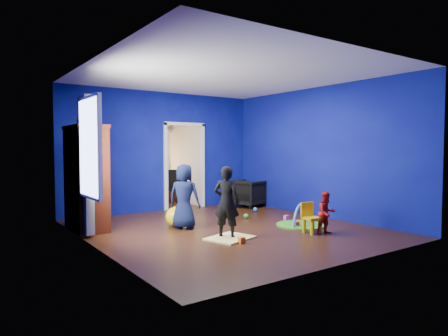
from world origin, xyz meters
TOP-DOWN VIEW (x-y plane):
  - floor at (0.00, 0.00)m, footprint 5.00×5.50m
  - ceiling at (0.00, 0.00)m, footprint 5.00×5.50m
  - wall_back at (0.00, 2.75)m, footprint 5.00×0.02m
  - wall_front at (0.00, -2.75)m, footprint 5.00×0.02m
  - wall_left at (-2.50, 0.00)m, footprint 0.02×5.50m
  - wall_right at (2.50, 0.00)m, footprint 0.02×5.50m
  - alcove at (0.60, 3.62)m, footprint 1.00×1.75m
  - armchair at (2.10, 2.03)m, footprint 0.96×0.94m
  - child_black at (-0.44, -0.60)m, footprint 0.51×0.54m
  - child_navy at (-0.65, 0.51)m, footprint 0.70×0.72m
  - toddler_red at (1.20, -1.37)m, footprint 0.42×0.36m
  - vase at (-2.22, 1.15)m, footprint 0.22×0.22m
  - potted_plant at (-2.22, 1.67)m, footprint 0.24×0.24m
  - tv_armoire at (-2.22, 1.45)m, footprint 0.58×1.14m
  - crt_tv at (-2.18, 1.45)m, footprint 0.46×0.70m
  - yellow_blanket at (-0.44, -0.70)m, footprint 0.89×0.79m
  - hopper_ball at (-0.70, 0.76)m, footprint 0.40×0.40m
  - kid_chair at (1.05, -1.17)m, footprint 0.32×0.32m
  - play_mat at (1.39, -0.56)m, footprint 0.96×0.96m
  - toy_arch at (1.39, -0.56)m, footprint 0.80×0.42m
  - window_left at (-2.48, 0.35)m, footprint 0.03×0.95m
  - curtain at (-2.37, 0.90)m, footprint 0.14×0.42m
  - doorway at (0.60, 2.75)m, footprint 1.16×0.10m
  - study_desk at (0.60, 4.26)m, footprint 0.88×0.44m
  - desk_monitor at (0.60, 4.38)m, footprint 0.40×0.05m
  - desk_lamp at (0.32, 4.32)m, footprint 0.14×0.14m
  - folding_chair at (0.60, 3.30)m, footprint 0.40×0.40m
  - book_shelf at (0.60, 4.37)m, footprint 0.88×0.24m
  - toy_0 at (1.22, -0.61)m, footprint 0.10×0.08m
  - toy_1 at (1.74, 1.28)m, footprint 0.11×0.11m
  - toy_2 at (-0.47, -1.06)m, footprint 0.10×0.08m
  - toy_3 at (0.99, 0.69)m, footprint 0.11×0.11m
  - toy_4 at (1.58, 0.05)m, footprint 0.10×0.08m

SIDE VIEW (x-z plane):
  - floor at x=0.00m, z-range -0.01..0.01m
  - play_mat at x=1.39m, z-range 0.00..0.03m
  - yellow_blanket at x=-0.44m, z-range 0.00..0.03m
  - toy_arch at x=1.39m, z-range -0.41..0.45m
  - toy_0 at x=1.22m, z-range 0.00..0.10m
  - toy_2 at x=-0.47m, z-range 0.00..0.10m
  - toy_4 at x=1.58m, z-range 0.00..0.10m
  - toy_1 at x=1.74m, z-range 0.00..0.11m
  - toy_3 at x=0.99m, z-range 0.00..0.11m
  - hopper_ball at x=-0.70m, z-range 0.00..0.40m
  - kid_chair at x=1.05m, z-range 0.00..0.50m
  - armchair at x=2.10m, z-range 0.00..0.71m
  - study_desk at x=0.60m, z-range 0.00..0.75m
  - toddler_red at x=1.20m, z-range 0.00..0.76m
  - folding_chair at x=0.60m, z-range 0.00..0.92m
  - child_black at x=-0.44m, z-range 0.00..1.24m
  - child_navy at x=-0.65m, z-range 0.00..1.24m
  - desk_lamp at x=0.32m, z-range 0.86..1.00m
  - desk_monitor at x=0.60m, z-range 0.79..1.11m
  - tv_armoire at x=-2.22m, z-range 0.00..1.96m
  - crt_tv at x=-2.18m, z-range 0.75..1.29m
  - doorway at x=0.60m, z-range 0.00..2.10m
  - alcove at x=0.60m, z-range 0.00..2.50m
  - curtain at x=-2.37m, z-range 0.05..2.45m
  - wall_back at x=0.00m, z-range 0.00..2.90m
  - wall_front at x=0.00m, z-range 0.00..2.90m
  - wall_left at x=-2.50m, z-range 0.00..2.90m
  - wall_right at x=2.50m, z-range 0.00..2.90m
  - window_left at x=-2.48m, z-range 0.77..2.33m
  - book_shelf at x=0.60m, z-range 2.00..2.04m
  - vase at x=-2.22m, z-range 1.96..2.18m
  - potted_plant at x=-2.22m, z-range 1.96..2.34m
  - ceiling at x=0.00m, z-range 2.90..2.90m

